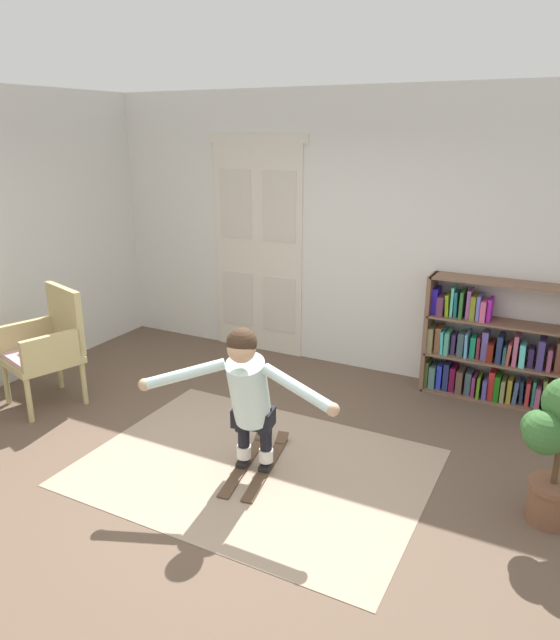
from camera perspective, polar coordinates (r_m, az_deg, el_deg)
ground_plane at (r=4.51m, az=-5.21°, el=-15.47°), size 7.20×7.20×0.00m
back_wall at (r=6.19m, az=7.56°, el=8.26°), size 6.00×0.10×2.90m
double_door at (r=6.66m, az=-2.14°, el=7.16°), size 1.22×0.05×2.45m
rug at (r=4.67m, az=-2.44°, el=-14.11°), size 2.58×1.90×0.01m
bookshelf at (r=5.91m, az=20.74°, el=-3.09°), size 1.56×0.30×1.17m
wicker_chair at (r=5.87m, az=-21.64°, el=-2.20°), size 0.75×0.75×1.10m
skis_pair at (r=4.68m, az=-2.30°, el=-13.72°), size 0.44×0.97×0.07m
person_skier at (r=4.22m, az=-3.14°, el=-6.82°), size 1.42×0.70×1.14m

